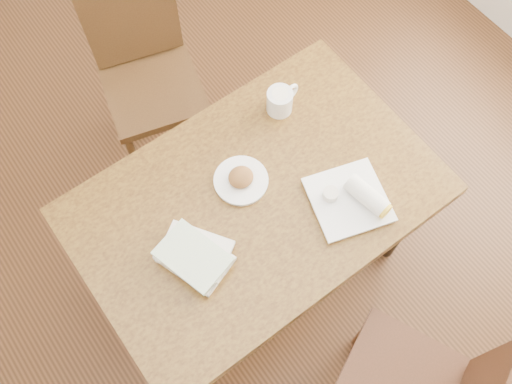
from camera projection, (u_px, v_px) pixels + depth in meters
ground at (256, 264)px, 2.71m from camera, size 4.00×5.00×0.01m
room_walls at (256, 28)px, 1.23m from camera, size 4.02×5.02×2.80m
table at (256, 207)px, 2.10m from camera, size 1.28×0.84×0.75m
chair_far at (146, 66)px, 2.53m from camera, size 0.52×0.52×0.95m
plate_scone at (241, 179)px, 2.04m from camera, size 0.20×0.20×0.06m
coffee_mug at (281, 100)px, 2.14m from camera, size 0.15×0.10×0.10m
plate_burrito at (354, 199)px, 2.00m from camera, size 0.33×0.33×0.09m
book_stack at (194, 256)px, 1.90m from camera, size 0.25×0.28×0.06m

